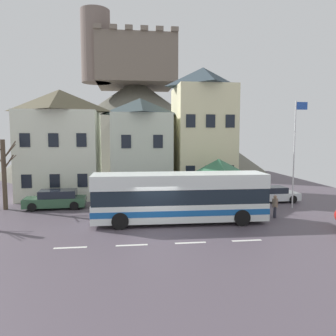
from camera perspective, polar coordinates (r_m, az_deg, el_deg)
The scene contains 14 objects.
ground_plane at distance 19.37m, azimuth -1.85°, elevation -10.90°, with size 40.00×60.00×0.07m.
townhouse_00 at distance 30.99m, azimuth -17.99°, elevation 4.01°, with size 6.58×5.94×9.49m.
townhouse_01 at distance 30.99m, azimuth -4.76°, elevation 3.71°, with size 5.26×6.98×8.89m.
townhouse_02 at distance 31.25m, azimuth 5.97°, elevation 6.29°, with size 5.12×5.97×11.70m.
hilltop_castle at distance 53.13m, azimuth -5.54°, elevation 7.87°, with size 40.40×40.40×23.32m.
transit_bus at distance 20.84m, azimuth 2.02°, elevation -5.17°, with size 10.89×2.75×3.12m.
bus_shelter at distance 25.55m, azimuth 8.73°, elevation 0.07°, with size 3.60×3.60×3.71m.
parked_car_00 at distance 26.41m, azimuth -18.74°, elevation -5.14°, with size 4.53×2.06×1.39m.
parked_car_01 at distance 28.78m, azimuth 17.32°, elevation -4.34°, with size 4.36×2.04×1.26m.
pedestrian_00 at distance 23.34m, azimuth 17.95°, elevation -6.16°, with size 0.36×0.38×1.51m.
pedestrian_01 at distance 24.53m, azimuth 12.77°, elevation -5.25°, with size 0.36×0.36×1.56m.
public_bench at distance 27.66m, azimuth 2.93°, elevation -4.81°, with size 1.47×0.48×0.87m.
flagpole at distance 26.44m, azimuth 21.08°, elevation 3.32°, with size 0.95×0.10×8.01m.
bare_tree_01 at distance 27.17m, azimuth -26.39°, elevation -0.78°, with size 1.69×1.92×5.19m.
Camera 1 is at (-1.68, -18.49, 5.49)m, focal length 35.35 mm.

